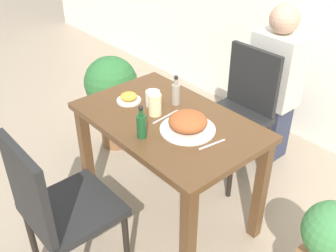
{
  "coord_description": "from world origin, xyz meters",
  "views": [
    {
      "loc": [
        1.41,
        -1.22,
        1.86
      ],
      "look_at": [
        0.0,
        0.0,
        0.67
      ],
      "focal_mm": 42.0,
      "sensor_mm": 36.0,
      "label": 1
    }
  ],
  "objects_px": {
    "chair_near": "(57,206)",
    "food_plate": "(188,123)",
    "chair_far": "(240,107)",
    "drink_cup": "(153,98)",
    "person_figure": "(274,86)",
    "condiment_bottle": "(141,125)",
    "side_plate": "(129,98)",
    "sauce_bottle": "(176,93)",
    "potted_plant_left": "(112,90)",
    "juice_glass": "(155,105)"
  },
  "relations": [
    {
      "from": "chair_near",
      "to": "food_plate",
      "type": "bearing_deg",
      "value": -101.26
    },
    {
      "from": "chair_far",
      "to": "drink_cup",
      "type": "bearing_deg",
      "value": -101.95
    },
    {
      "from": "chair_near",
      "to": "person_figure",
      "type": "distance_m",
      "value": 1.75
    },
    {
      "from": "chair_near",
      "to": "chair_far",
      "type": "bearing_deg",
      "value": -87.99
    },
    {
      "from": "chair_near",
      "to": "condiment_bottle",
      "type": "height_order",
      "value": "chair_near"
    },
    {
      "from": "side_plate",
      "to": "sauce_bottle",
      "type": "bearing_deg",
      "value": 43.13
    },
    {
      "from": "chair_far",
      "to": "person_figure",
      "type": "distance_m",
      "value": 0.35
    },
    {
      "from": "chair_far",
      "to": "sauce_bottle",
      "type": "bearing_deg",
      "value": -96.58
    },
    {
      "from": "chair_near",
      "to": "side_plate",
      "type": "distance_m",
      "value": 0.78
    },
    {
      "from": "chair_near",
      "to": "sauce_bottle",
      "type": "distance_m",
      "value": 0.91
    },
    {
      "from": "sauce_bottle",
      "to": "potted_plant_left",
      "type": "height_order",
      "value": "sauce_bottle"
    },
    {
      "from": "chair_near",
      "to": "condiment_bottle",
      "type": "distance_m",
      "value": 0.57
    },
    {
      "from": "drink_cup",
      "to": "juice_glass",
      "type": "distance_m",
      "value": 0.11
    },
    {
      "from": "food_plate",
      "to": "condiment_bottle",
      "type": "bearing_deg",
      "value": -116.47
    },
    {
      "from": "chair_far",
      "to": "drink_cup",
      "type": "xyz_separation_m",
      "value": [
        -0.14,
        -0.65,
        0.24
      ]
    },
    {
      "from": "chair_near",
      "to": "juice_glass",
      "type": "distance_m",
      "value": 0.75
    },
    {
      "from": "food_plate",
      "to": "juice_glass",
      "type": "height_order",
      "value": "juice_glass"
    },
    {
      "from": "juice_glass",
      "to": "sauce_bottle",
      "type": "height_order",
      "value": "sauce_bottle"
    },
    {
      "from": "juice_glass",
      "to": "potted_plant_left",
      "type": "bearing_deg",
      "value": 164.48
    },
    {
      "from": "food_plate",
      "to": "drink_cup",
      "type": "xyz_separation_m",
      "value": [
        -0.33,
        0.03,
        -0.0
      ]
    },
    {
      "from": "drink_cup",
      "to": "sauce_bottle",
      "type": "relative_size",
      "value": 0.49
    },
    {
      "from": "sauce_bottle",
      "to": "person_figure",
      "type": "height_order",
      "value": "person_figure"
    },
    {
      "from": "condiment_bottle",
      "to": "person_figure",
      "type": "relative_size",
      "value": 0.16
    },
    {
      "from": "person_figure",
      "to": "chair_far",
      "type": "bearing_deg",
      "value": -93.11
    },
    {
      "from": "person_figure",
      "to": "condiment_bottle",
      "type": "bearing_deg",
      "value": -87.07
    },
    {
      "from": "sauce_bottle",
      "to": "condiment_bottle",
      "type": "height_order",
      "value": "same"
    },
    {
      "from": "chair_near",
      "to": "food_plate",
      "type": "relative_size",
      "value": 3.1
    },
    {
      "from": "potted_plant_left",
      "to": "person_figure",
      "type": "bearing_deg",
      "value": 43.78
    },
    {
      "from": "sauce_bottle",
      "to": "juice_glass",
      "type": "bearing_deg",
      "value": -85.38
    },
    {
      "from": "sauce_bottle",
      "to": "food_plate",
      "type": "bearing_deg",
      "value": -29.37
    },
    {
      "from": "food_plate",
      "to": "sauce_bottle",
      "type": "height_order",
      "value": "sauce_bottle"
    },
    {
      "from": "side_plate",
      "to": "juice_glass",
      "type": "xyz_separation_m",
      "value": [
        0.22,
        0.02,
        0.04
      ]
    },
    {
      "from": "chair_near",
      "to": "potted_plant_left",
      "type": "bearing_deg",
      "value": -45.67
    },
    {
      "from": "sauce_bottle",
      "to": "person_figure",
      "type": "distance_m",
      "value": 0.91
    },
    {
      "from": "chair_near",
      "to": "drink_cup",
      "type": "distance_m",
      "value": 0.81
    },
    {
      "from": "side_plate",
      "to": "person_figure",
      "type": "distance_m",
      "value": 1.12
    },
    {
      "from": "side_plate",
      "to": "drink_cup",
      "type": "distance_m",
      "value": 0.15
    },
    {
      "from": "chair_far",
      "to": "drink_cup",
      "type": "height_order",
      "value": "chair_far"
    },
    {
      "from": "food_plate",
      "to": "juice_glass",
      "type": "xyz_separation_m",
      "value": [
        -0.24,
        -0.03,
        0.02
      ]
    },
    {
      "from": "drink_cup",
      "to": "person_figure",
      "type": "xyz_separation_m",
      "value": [
        0.16,
        0.99,
        -0.19
      ]
    },
    {
      "from": "juice_glass",
      "to": "chair_near",
      "type": "bearing_deg",
      "value": -82.02
    },
    {
      "from": "food_plate",
      "to": "drink_cup",
      "type": "height_order",
      "value": "food_plate"
    },
    {
      "from": "chair_near",
      "to": "food_plate",
      "type": "distance_m",
      "value": 0.77
    },
    {
      "from": "chair_far",
      "to": "food_plate",
      "type": "height_order",
      "value": "chair_far"
    },
    {
      "from": "side_plate",
      "to": "potted_plant_left",
      "type": "height_order",
      "value": "side_plate"
    },
    {
      "from": "juice_glass",
      "to": "drink_cup",
      "type": "bearing_deg",
      "value": 147.49
    },
    {
      "from": "sauce_bottle",
      "to": "person_figure",
      "type": "xyz_separation_m",
      "value": [
        0.08,
        0.88,
        -0.21
      ]
    },
    {
      "from": "drink_cup",
      "to": "person_figure",
      "type": "relative_size",
      "value": 0.08
    },
    {
      "from": "juice_glass",
      "to": "condiment_bottle",
      "type": "bearing_deg",
      "value": -56.24
    },
    {
      "from": "person_figure",
      "to": "food_plate",
      "type": "bearing_deg",
      "value": -80.37
    }
  ]
}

